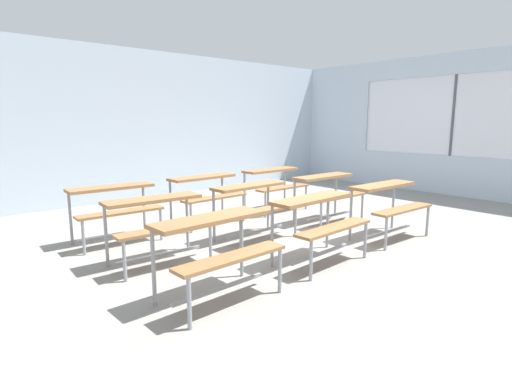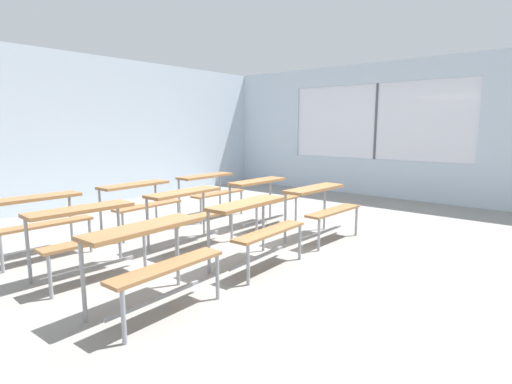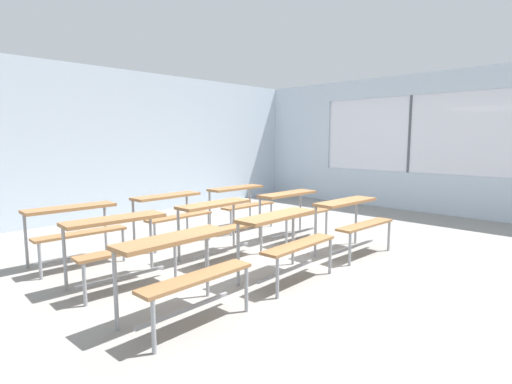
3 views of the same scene
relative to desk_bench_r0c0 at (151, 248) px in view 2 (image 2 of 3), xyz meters
The scene contains 12 objects.
ground 1.98m from the desk_bench_r0c0, 14.56° to the left, with size 10.00×9.00×0.05m, color gray.
wall_back 5.38m from the desk_bench_r0c0, 69.78° to the left, with size 10.00×0.12×3.00m, color silver.
wall_right 6.90m from the desk_bench_r0c0, ahead, with size 0.12×9.00×3.00m.
desk_bench_r0c0 is the anchor object (origin of this frame).
desk_bench_r0c1 1.43m from the desk_bench_r0c0, ahead, with size 1.12×0.64×0.74m.
desk_bench_r0c2 2.88m from the desk_bench_r0c0, ahead, with size 1.12×0.63×0.74m.
desk_bench_r1c0 1.19m from the desk_bench_r0c0, 88.78° to the left, with size 1.13×0.65×0.74m.
desk_bench_r1c1 1.89m from the desk_bench_r0c0, 39.36° to the left, with size 1.12×0.62×0.74m.
desk_bench_r1c2 3.16m from the desk_bench_r0c0, 21.20° to the left, with size 1.11×0.61×0.74m.
desk_bench_r2c0 2.30m from the desk_bench_r0c0, 90.63° to the left, with size 1.12×0.63×0.74m.
desk_bench_r2c1 2.74m from the desk_bench_r0c0, 58.20° to the left, with size 1.12×0.63×0.74m.
desk_bench_r2c2 3.69m from the desk_bench_r0c0, 38.59° to the left, with size 1.10×0.59×0.74m.
Camera 2 is at (-3.80, -3.30, 1.60)m, focal length 28.00 mm.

